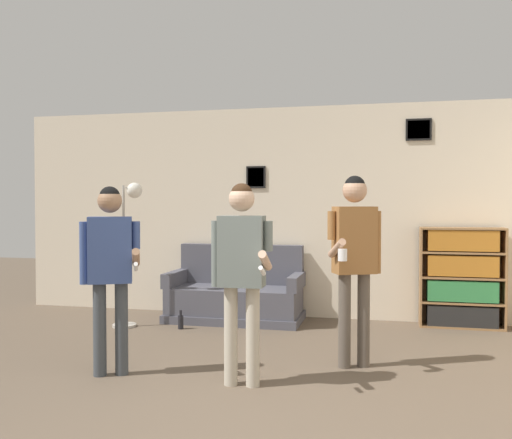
{
  "coord_description": "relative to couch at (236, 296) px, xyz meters",
  "views": [
    {
      "loc": [
        0.97,
        -3.42,
        1.46
      ],
      "look_at": [
        -0.27,
        1.92,
        1.31
      ],
      "focal_mm": 40.0,
      "sensor_mm": 36.0,
      "label": 1
    }
  ],
  "objects": [
    {
      "name": "ground_plane",
      "position": [
        0.89,
        -3.45,
        -0.3
      ],
      "size": [
        20.0,
        20.0,
        0.0
      ],
      "primitive_type": "plane",
      "color": "brown"
    },
    {
      "name": "wall_back",
      "position": [
        0.89,
        0.41,
        1.05
      ],
      "size": [
        7.96,
        0.08,
        2.7
      ],
      "color": "beige",
      "rests_on": "ground_plane"
    },
    {
      "name": "couch",
      "position": [
        0.0,
        0.0,
        0.0
      ],
      "size": [
        1.67,
        0.8,
        0.93
      ],
      "color": "#4C4C56",
      "rests_on": "ground_plane"
    },
    {
      "name": "bookshelf",
      "position": [
        2.7,
        0.19,
        0.29
      ],
      "size": [
        0.96,
        0.3,
        1.18
      ],
      "color": "olive",
      "rests_on": "ground_plane"
    },
    {
      "name": "floor_lamp",
      "position": [
        -1.19,
        -0.68,
        0.97
      ],
      "size": [
        0.46,
        0.28,
        1.71
      ],
      "color": "#ADA89E",
      "rests_on": "ground_plane"
    },
    {
      "name": "person_player_foreground_left",
      "position": [
        -0.44,
        -2.47,
        0.68
      ],
      "size": [
        0.58,
        0.39,
        1.61
      ],
      "color": "#3D4247",
      "rests_on": "ground_plane"
    },
    {
      "name": "person_player_foreground_center",
      "position": [
        0.72,
        -2.48,
        0.69
      ],
      "size": [
        0.51,
        0.43,
        1.62
      ],
      "color": "#B7AD99",
      "rests_on": "ground_plane"
    },
    {
      "name": "person_watcher_holding_cup",
      "position": [
        1.56,
        -1.75,
        0.75
      ],
      "size": [
        0.46,
        0.55,
        1.71
      ],
      "color": "brown",
      "rests_on": "ground_plane"
    },
    {
      "name": "bottle_on_floor",
      "position": [
        -0.49,
        -0.65,
        -0.22
      ],
      "size": [
        0.06,
        0.06,
        0.22
      ],
      "color": "black",
      "rests_on": "ground_plane"
    }
  ]
}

